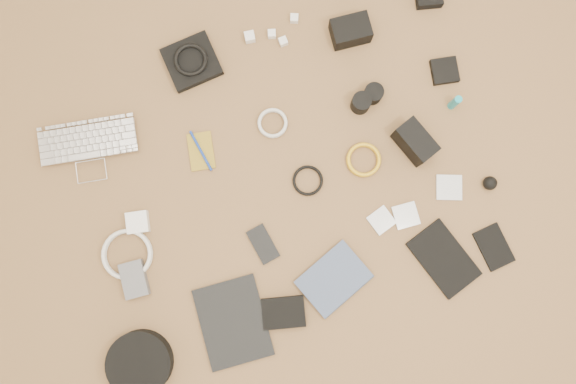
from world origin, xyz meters
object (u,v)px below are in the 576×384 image
object	(u,v)px
headphone_case	(140,363)
paperback	(350,298)
dslr_camera	(350,31)
phone	(263,244)
laptop	(90,154)
tablet	(233,322)

from	to	relation	value
headphone_case	paperback	size ratio (longest dim) A/B	0.98
dslr_camera	paperback	bearing A→B (deg)	-105.03
phone	paperback	xyz separation A→B (m)	(0.20, -0.25, 0.01)
laptop	dslr_camera	xyz separation A→B (m)	(0.93, 0.09, 0.02)
dslr_camera	tablet	xyz separation A→B (m)	(-0.68, -0.75, -0.03)
laptop	dslr_camera	size ratio (longest dim) A/B	2.55
headphone_case	paperback	bearing A→B (deg)	-3.27
laptop	dslr_camera	distance (m)	0.94
tablet	laptop	bearing A→B (deg)	115.46
headphone_case	paperback	xyz separation A→B (m)	(0.68, -0.04, -0.02)
laptop	paperback	xyz separation A→B (m)	(0.63, -0.72, -0.00)
laptop	headphone_case	distance (m)	0.68
dslr_camera	tablet	world-z (taller)	dslr_camera
tablet	paperback	size ratio (longest dim) A/B	1.27
laptop	dslr_camera	bearing A→B (deg)	16.12
tablet	paperback	distance (m)	0.38
dslr_camera	phone	world-z (taller)	dslr_camera
tablet	phone	world-z (taller)	tablet
laptop	paperback	size ratio (longest dim) A/B	1.54
phone	headphone_case	distance (m)	0.53
dslr_camera	headphone_case	world-z (taller)	dslr_camera
dslr_camera	headphone_case	bearing A→B (deg)	-136.44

